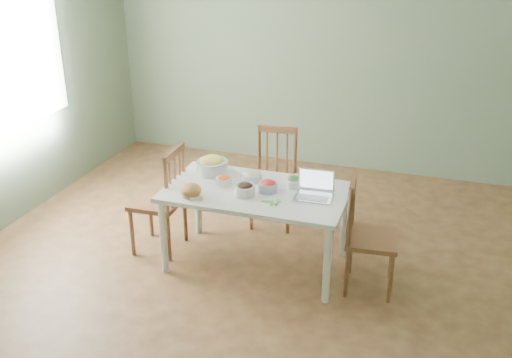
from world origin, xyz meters
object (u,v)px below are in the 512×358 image
(chair_far, at_px, (273,179))
(bowl_squash, at_px, (212,165))
(laptop, at_px, (314,186))
(chair_right, at_px, (372,236))
(dining_table, at_px, (256,228))
(chair_left, at_px, (157,199))
(bread_boule, at_px, (191,190))

(chair_far, bearing_deg, bowl_squash, -131.08)
(bowl_squash, height_order, laptop, laptop)
(bowl_squash, bearing_deg, chair_right, -10.53)
(dining_table, distance_m, chair_right, 0.99)
(chair_far, distance_m, chair_right, 1.34)
(chair_right, xyz_separation_m, bowl_squash, (-1.46, 0.27, 0.31))
(chair_far, height_order, laptop, chair_far)
(bowl_squash, bearing_deg, laptop, -12.58)
(dining_table, height_order, chair_left, chair_left)
(dining_table, xyz_separation_m, bowl_squash, (-0.47, 0.22, 0.43))
(chair_right, bearing_deg, dining_table, 81.74)
(bread_boule, bearing_deg, chair_right, 9.12)
(dining_table, xyz_separation_m, bread_boule, (-0.46, -0.29, 0.41))
(dining_table, relative_size, bread_boule, 8.69)
(chair_far, xyz_separation_m, bread_boule, (-0.38, -1.05, 0.29))
(dining_table, height_order, chair_far, chair_far)
(chair_right, distance_m, bread_boule, 1.49)
(chair_left, bearing_deg, bowl_squash, 115.55)
(laptop, bearing_deg, bread_boule, -165.47)
(chair_far, bearing_deg, laptop, -58.79)
(chair_right, distance_m, bowl_squash, 1.52)
(chair_far, bearing_deg, bread_boule, -115.10)
(dining_table, xyz_separation_m, chair_left, (-0.92, -0.01, 0.14))
(chair_left, height_order, laptop, chair_left)
(chair_far, bearing_deg, chair_right, -42.87)
(dining_table, bearing_deg, chair_left, -179.20)
(chair_right, relative_size, bowl_squash, 3.42)
(chair_left, distance_m, laptop, 1.44)
(chair_right, bearing_deg, bread_boule, 94.04)
(chair_far, distance_m, bowl_squash, 0.74)
(dining_table, bearing_deg, bowl_squash, 155.51)
(dining_table, height_order, chair_right, chair_right)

